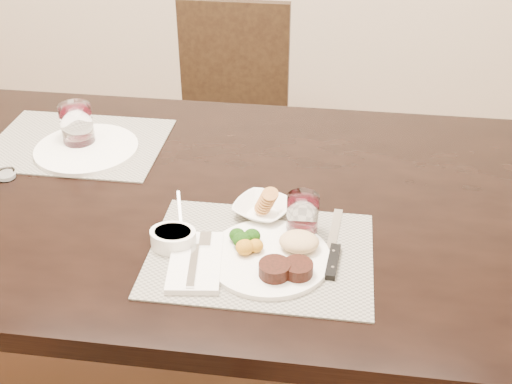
# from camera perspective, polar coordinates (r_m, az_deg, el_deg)

# --- Properties ---
(dining_table) EXTENTS (2.00, 1.00, 0.75)m
(dining_table) POSITION_cam_1_polar(r_m,az_deg,el_deg) (1.60, -8.11, -2.22)
(dining_table) COLOR black
(dining_table) RESTS_ON ground
(chair_far) EXTENTS (0.42, 0.42, 0.90)m
(chair_far) POSITION_cam_1_polar(r_m,az_deg,el_deg) (2.47, -2.29, 7.07)
(chair_far) COLOR black
(chair_far) RESTS_ON ground
(placemat_near) EXTENTS (0.46, 0.34, 0.00)m
(placemat_near) POSITION_cam_1_polar(r_m,az_deg,el_deg) (1.33, 0.41, -5.55)
(placemat_near) COLOR gray
(placemat_near) RESTS_ON dining_table
(placemat_far) EXTENTS (0.46, 0.34, 0.00)m
(placemat_far) POSITION_cam_1_polar(r_m,az_deg,el_deg) (1.79, -15.56, 4.17)
(placemat_far) COLOR gray
(placemat_far) RESTS_ON dining_table
(dinner_plate) EXTENTS (0.25, 0.25, 0.04)m
(dinner_plate) POSITION_cam_1_polar(r_m,az_deg,el_deg) (1.30, 1.66, -5.64)
(dinner_plate) COLOR white
(dinner_plate) RESTS_ON placemat_near
(napkin_fork) EXTENTS (0.13, 0.20, 0.02)m
(napkin_fork) POSITION_cam_1_polar(r_m,az_deg,el_deg) (1.30, -5.38, -6.17)
(napkin_fork) COLOR silver
(napkin_fork) RESTS_ON placemat_near
(steak_knife) EXTENTS (0.03, 0.25, 0.01)m
(steak_knife) POSITION_cam_1_polar(r_m,az_deg,el_deg) (1.33, 6.89, -5.42)
(steak_knife) COLOR white
(steak_knife) RESTS_ON placemat_near
(cracker_bowl) EXTENTS (0.16, 0.16, 0.05)m
(cracker_bowl) POSITION_cam_1_polar(r_m,az_deg,el_deg) (1.43, 0.58, -1.47)
(cracker_bowl) COLOR white
(cracker_bowl) RESTS_ON placemat_near
(sauce_ramekin) EXTENTS (0.10, 0.14, 0.08)m
(sauce_ramekin) POSITION_cam_1_polar(r_m,az_deg,el_deg) (1.35, -7.37, -4.04)
(sauce_ramekin) COLOR white
(sauce_ramekin) RESTS_ON placemat_near
(wine_glass_near) EXTENTS (0.07, 0.07, 0.09)m
(wine_glass_near) POSITION_cam_1_polar(r_m,az_deg,el_deg) (1.37, 4.14, -2.23)
(wine_glass_near) COLOR silver
(wine_glass_near) RESTS_ON placemat_near
(far_plate) EXTENTS (0.27, 0.27, 0.01)m
(far_plate) POSITION_cam_1_polar(r_m,az_deg,el_deg) (1.75, -14.83, 3.72)
(far_plate) COLOR white
(far_plate) RESTS_ON placemat_far
(wine_glass_far) EXTENTS (0.08, 0.08, 0.12)m
(wine_glass_far) POSITION_cam_1_polar(r_m,az_deg,el_deg) (1.76, -15.59, 5.54)
(wine_glass_far) COLOR silver
(wine_glass_far) RESTS_ON placemat_far
(salt_cellar) EXTENTS (0.05, 0.05, 0.02)m
(salt_cellar) POSITION_cam_1_polar(r_m,az_deg,el_deg) (1.69, -21.32, 1.42)
(salt_cellar) COLOR silver
(salt_cellar) RESTS_ON dining_table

